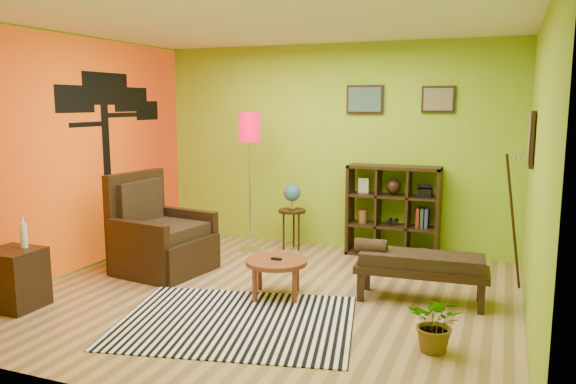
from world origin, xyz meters
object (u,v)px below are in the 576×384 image
at_px(cube_shelf, 394,211).
at_px(bench, 418,264).
at_px(floor_lamp, 250,140).
at_px(potted_plant, 437,329).
at_px(coffee_table, 276,265).
at_px(globe_table, 292,200).
at_px(armchair, 160,242).
at_px(side_cabinet, 15,278).

xyz_separation_m(cube_shelf, bench, (0.55, -1.61, -0.21)).
relative_size(floor_lamp, bench, 1.38).
bearing_deg(potted_plant, floor_lamp, 140.08).
distance_m(coffee_table, globe_table, 1.94).
relative_size(armchair, cube_shelf, 0.98).
relative_size(bench, potted_plant, 2.80).
relative_size(floor_lamp, potted_plant, 3.87).
bearing_deg(side_cabinet, armchair, 68.64).
distance_m(armchair, side_cabinet, 1.69).
relative_size(coffee_table, globe_table, 0.71).
xyz_separation_m(coffee_table, potted_plant, (1.72, -0.75, -0.15)).
bearing_deg(armchair, coffee_table, -11.57).
xyz_separation_m(side_cabinet, floor_lamp, (1.26, 2.77, 1.22)).
xyz_separation_m(armchair, bench, (3.05, 0.06, 0.03)).
distance_m(coffee_table, side_cabinet, 2.59).
height_order(coffee_table, potted_plant, coffee_table).
bearing_deg(floor_lamp, cube_shelf, 14.49).
bearing_deg(globe_table, potted_plant, -49.07).
bearing_deg(floor_lamp, globe_table, 31.65).
xyz_separation_m(cube_shelf, potted_plant, (0.88, -2.77, -0.41)).
relative_size(coffee_table, floor_lamp, 0.34).
distance_m(coffee_table, cube_shelf, 2.20).
bearing_deg(floor_lamp, side_cabinet, -114.47).
xyz_separation_m(coffee_table, globe_table, (-0.53, 1.84, 0.35)).
height_order(globe_table, cube_shelf, cube_shelf).
bearing_deg(coffee_table, armchair, 168.43).
xyz_separation_m(armchair, globe_table, (1.13, 1.50, 0.33)).
bearing_deg(coffee_table, potted_plant, -23.61).
bearing_deg(armchair, floor_lamp, 61.66).
height_order(coffee_table, armchair, armchair).
relative_size(floor_lamp, globe_table, 2.06).
relative_size(floor_lamp, cube_shelf, 1.57).
distance_m(armchair, potted_plant, 3.56).
distance_m(armchair, cube_shelf, 3.02).
xyz_separation_m(bench, potted_plant, (0.33, -1.15, -0.20)).
bearing_deg(globe_table, floor_lamp, -148.35).
bearing_deg(floor_lamp, coffee_table, -56.51).
relative_size(armchair, floor_lamp, 0.63).
bearing_deg(potted_plant, globe_table, 130.93).
height_order(armchair, cube_shelf, cube_shelf).
height_order(coffee_table, floor_lamp, floor_lamp).
bearing_deg(coffee_table, floor_lamp, 123.49).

